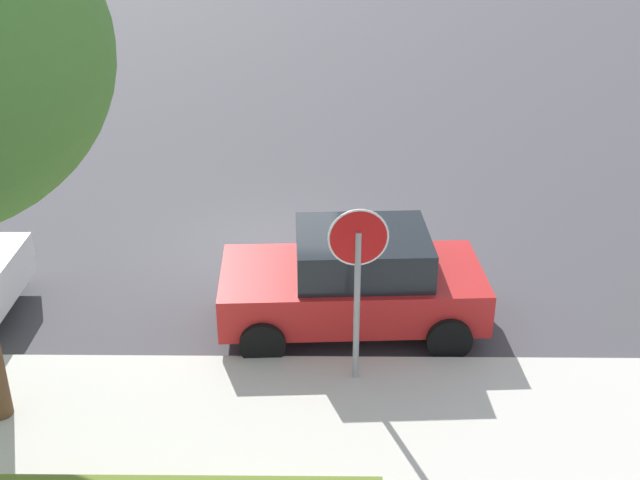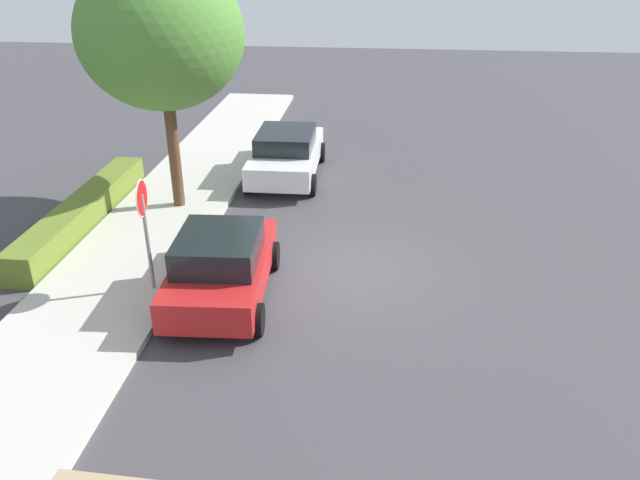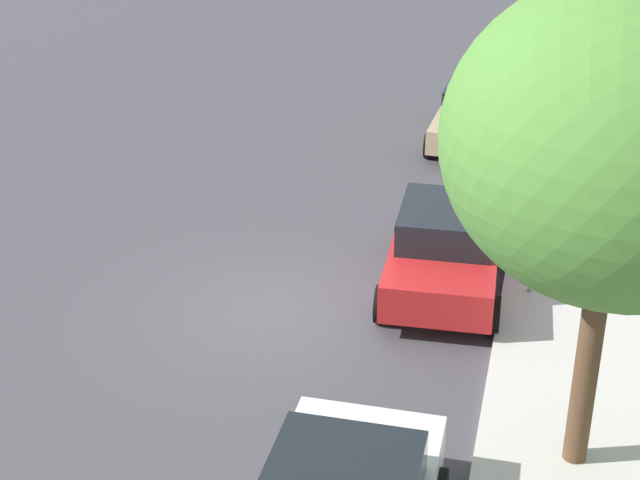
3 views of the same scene
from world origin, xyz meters
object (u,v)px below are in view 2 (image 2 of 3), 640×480
Objects in this scene: parked_car_white at (286,153)px; street_tree_near_corner at (161,35)px; parked_car_red at (221,265)px; stop_sign at (144,218)px.

parked_car_white is 0.68× the size of street_tree_near_corner.
parked_car_red is 6.48m from street_tree_near_corner.
stop_sign is at bearing -168.95° from street_tree_near_corner.
parked_car_white is (7.29, -0.23, -0.01)m from parked_car_red.
stop_sign is 0.58× the size of parked_car_white.
parked_car_red is 7.30m from parked_car_white.
stop_sign is 0.40× the size of street_tree_near_corner.
parked_car_white is 5.38m from street_tree_near_corner.
stop_sign is 1.80m from parked_car_red.
street_tree_near_corner is (4.62, 2.41, 3.84)m from parked_car_red.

